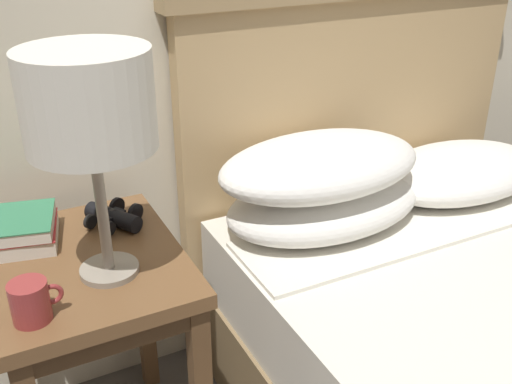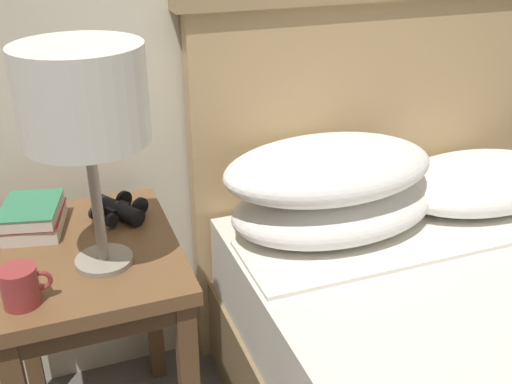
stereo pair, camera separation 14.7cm
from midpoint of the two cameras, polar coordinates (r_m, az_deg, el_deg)
nightstand at (r=1.52m, az=-12.96°, el=-8.61°), size 0.44×0.54×0.65m
table_lamp at (r=1.23m, az=-12.91°, el=8.60°), size 0.26×0.26×0.50m
book_on_nightstand at (r=1.57m, az=-18.03°, el=-2.83°), size 0.17×0.20×0.04m
book_stacked_on_top at (r=1.55m, az=-18.25°, el=-1.76°), size 0.17×0.20×0.03m
binoculars_pair at (r=1.57m, az=-10.40°, el=-1.70°), size 0.16×0.16×0.05m
coffee_mug at (r=1.29m, az=-18.50°, el=-8.61°), size 0.10×0.08×0.08m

